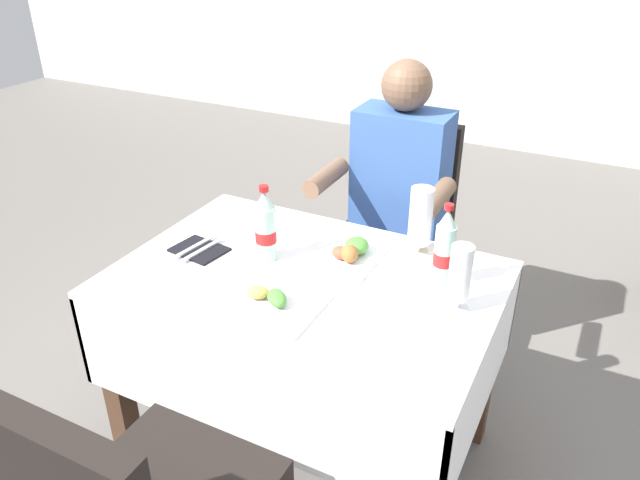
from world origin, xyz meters
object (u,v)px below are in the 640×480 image
seated_diner_far (394,203)px  cola_bottle_secondary (266,228)px  plate_near_camera (275,302)px  beer_glass_middle (460,276)px  main_dining_table (306,322)px  plate_far_diner (346,253)px  cola_bottle_primary (444,250)px  chair_far_diner_seat (394,226)px  napkin_cutlery_set (199,249)px  beer_glass_left (420,220)px

seated_diner_far → cola_bottle_secondary: seated_diner_far is taller
plate_near_camera → beer_glass_middle: 0.52m
main_dining_table → cola_bottle_secondary: 0.33m
main_dining_table → beer_glass_middle: bearing=5.4°
plate_far_diner → beer_glass_middle: beer_glass_middle is taller
plate_far_diner → cola_bottle_secondary: 0.27m
main_dining_table → plate_near_camera: bearing=-90.6°
seated_diner_far → cola_bottle_secondary: (-0.20, -0.64, 0.14)m
cola_bottle_secondary → plate_far_diner: bearing=25.2°
plate_near_camera → cola_bottle_primary: 0.52m
chair_far_diner_seat → plate_near_camera: bearing=-90.1°
beer_glass_middle → napkin_cutlery_set: size_ratio=1.03×
plate_near_camera → cola_bottle_primary: cola_bottle_primary is taller
main_dining_table → cola_bottle_secondary: (-0.17, 0.04, 0.28)m
chair_far_diner_seat → plate_far_diner: chair_far_diner_seat is taller
seated_diner_far → beer_glass_left: (0.22, -0.38, 0.14)m
beer_glass_left → cola_bottle_secondary: cola_bottle_secondary is taller
seated_diner_far → beer_glass_left: seated_diner_far is taller
plate_far_diner → beer_glass_middle: size_ratio=1.17×
beer_glass_middle → cola_bottle_secondary: size_ratio=0.79×
main_dining_table → seated_diner_far: 0.70m
seated_diner_far → cola_bottle_primary: 0.65m
chair_far_diner_seat → cola_bottle_secondary: cola_bottle_secondary is taller
plate_far_diner → cola_bottle_primary: 0.33m
main_dining_table → seated_diner_far: bearing=87.2°
chair_far_diner_seat → plate_far_diner: bearing=-84.0°
main_dining_table → beer_glass_left: (0.26, 0.30, 0.29)m
main_dining_table → cola_bottle_primary: (0.38, 0.16, 0.29)m
chair_far_diner_seat → beer_glass_middle: (0.46, -0.75, 0.29)m
chair_far_diner_seat → beer_glass_middle: chair_far_diner_seat is taller
main_dining_table → beer_glass_left: size_ratio=5.12×
chair_far_diner_seat → plate_far_diner: (0.07, -0.64, 0.21)m
main_dining_table → plate_near_camera: 0.26m
main_dining_table → chair_far_diner_seat: 0.79m
beer_glass_left → beer_glass_middle: beer_glass_left is taller
beer_glass_left → seated_diner_far: bearing=120.8°
seated_diner_far → cola_bottle_secondary: bearing=-107.3°
main_dining_table → plate_far_diner: plate_far_diner is taller
chair_far_diner_seat → beer_glass_middle: size_ratio=4.83×
main_dining_table → plate_far_diner: 0.26m
main_dining_table → cola_bottle_secondary: size_ratio=4.59×
beer_glass_left → cola_bottle_primary: 0.19m
main_dining_table → plate_far_diner: size_ratio=4.95×
beer_glass_middle → chair_far_diner_seat: bearing=121.7°
plate_near_camera → napkin_cutlery_set: (-0.39, 0.16, -0.01)m
cola_bottle_primary → plate_near_camera: bearing=-138.9°
cola_bottle_primary → beer_glass_middle: bearing=-55.1°
plate_far_diner → napkin_cutlery_set: plate_far_diner is taller
plate_near_camera → beer_glass_left: beer_glass_left is taller
beer_glass_left → plate_far_diner: bearing=-141.7°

